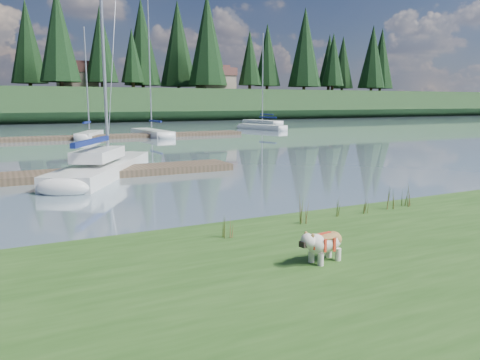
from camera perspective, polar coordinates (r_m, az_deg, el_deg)
ground at (r=41.61m, az=-19.37°, el=4.69°), size 200.00×200.00×0.00m
bank at (r=7.95m, az=18.04°, el=-12.70°), size 60.00×9.00×0.35m
ridge at (r=84.33m, az=-23.34°, el=8.34°), size 200.00×20.00×5.00m
bulldog at (r=8.34m, az=10.21°, el=-7.41°), size 0.98×0.49×0.58m
sailboat_main at (r=21.55m, az=-15.78°, el=1.97°), size 6.29×9.33×13.74m
dock_near at (r=20.42m, az=-22.78°, el=0.42°), size 16.00×2.00×0.30m
dock_far at (r=41.90m, az=-16.67°, el=5.07°), size 26.00×2.20×0.30m
sailboat_bg_2 at (r=42.96m, az=-17.70°, el=5.36°), size 3.45×6.10×9.39m
sailboat_bg_3 at (r=44.59m, az=-11.03°, el=5.76°), size 2.16×8.40×12.18m
sailboat_bg_4 at (r=53.57m, az=2.25°, el=6.53°), size 3.38×7.28×10.66m
sailboat_bg_5 at (r=66.73m, az=2.36°, el=7.11°), size 2.54×8.60×12.05m
weed_0 at (r=10.83m, az=7.83°, el=-3.79°), size 0.17×0.14×0.69m
weed_1 at (r=11.66m, az=11.96°, el=-3.32°), size 0.17×0.14×0.52m
weed_2 at (r=12.78m, az=17.83°, el=-2.24°), size 0.17×0.14×0.63m
weed_3 at (r=9.69m, az=-1.55°, el=-5.84°), size 0.17×0.14×0.48m
weed_4 at (r=12.13m, az=15.15°, el=-3.22°), size 0.17×0.14×0.38m
weed_5 at (r=13.26m, az=19.65°, el=-1.91°), size 0.17×0.14×0.64m
mud_lip at (r=11.34m, az=2.17°, el=-6.07°), size 60.00×0.50×0.14m
conifer_4 at (r=78.24m, az=-21.26°, el=16.23°), size 6.16×6.16×15.10m
conifer_5 at (r=84.01m, az=-13.01°, el=14.55°), size 3.96×3.96×10.35m
conifer_6 at (r=86.56m, az=-4.01°, el=16.72°), size 7.04×7.04×17.00m
conifer_7 at (r=95.22m, az=3.35°, el=14.98°), size 5.28×5.28×13.20m
conifer_8 at (r=99.06m, az=11.28°, el=14.21°), size 4.62×4.62×11.77m
conifer_9 at (r=109.78m, az=15.85°, el=14.27°), size 5.94×5.94×14.62m
house_1 at (r=83.04m, az=-19.26°, el=11.90°), size 6.30×5.30×4.65m
house_2 at (r=87.68m, az=-2.98°, el=12.25°), size 6.30×5.30×4.65m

